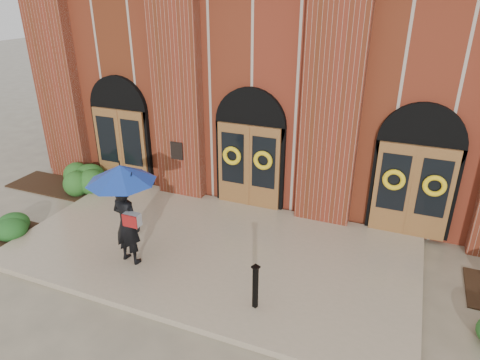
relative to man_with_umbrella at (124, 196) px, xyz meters
The scene contains 7 objects.
ground 2.68m from the man_with_umbrella, 34.81° to the left, with size 90.00×90.00×0.00m, color gray.
landing 2.70m from the man_with_umbrella, 38.35° to the left, with size 10.00×5.30×0.15m, color tan.
church_building 10.12m from the man_with_umbrella, 81.00° to the left, with size 16.20×12.53×7.00m.
man_with_umbrella is the anchor object (origin of this frame).
metal_post 3.58m from the man_with_umbrella, ahead, with size 0.18×0.18×1.01m.
hedge_wall_left 5.95m from the man_with_umbrella, 150.54° to the left, with size 3.01×1.21×0.77m, color #23531B.
hedge_front_left 3.90m from the man_with_umbrella, behind, with size 1.50×1.28×0.53m, color #1B4B19.
Camera 1 is at (4.13, -8.08, 6.19)m, focal length 32.00 mm.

